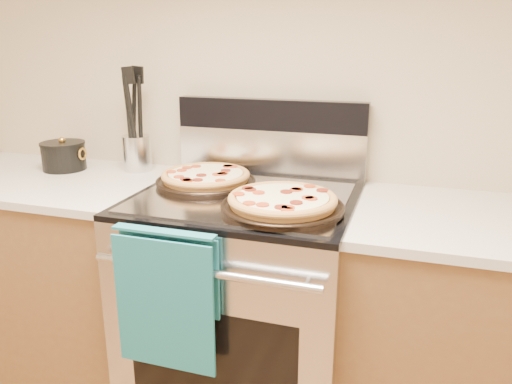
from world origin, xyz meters
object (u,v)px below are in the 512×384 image
(range_body, at_px, (246,315))
(pepperoni_pizza_back, at_px, (206,178))
(utensil_crock, at_px, (137,153))
(saucepan, at_px, (64,157))
(pepperoni_pizza_front, at_px, (282,202))

(range_body, height_order, pepperoni_pizza_back, pepperoni_pizza_back)
(utensil_crock, height_order, saucepan, utensil_crock)
(saucepan, bearing_deg, utensil_crock, 15.97)
(utensil_crock, bearing_deg, pepperoni_pizza_back, -23.34)
(pepperoni_pizza_back, xyz_separation_m, utensil_crock, (-0.38, 0.17, 0.03))
(pepperoni_pizza_front, xyz_separation_m, saucepan, (-1.03, 0.28, 0.01))
(range_body, height_order, utensil_crock, utensil_crock)
(range_body, distance_m, pepperoni_pizza_back, 0.54)
(range_body, relative_size, saucepan, 5.06)
(utensil_crock, bearing_deg, saucepan, -164.03)
(pepperoni_pizza_back, height_order, utensil_crock, utensil_crock)
(utensil_crock, xyz_separation_m, saucepan, (-0.30, -0.09, -0.02))
(pepperoni_pizza_front, distance_m, utensil_crock, 0.82)
(pepperoni_pizza_front, bearing_deg, utensil_crock, 153.43)
(range_body, relative_size, utensil_crock, 6.08)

